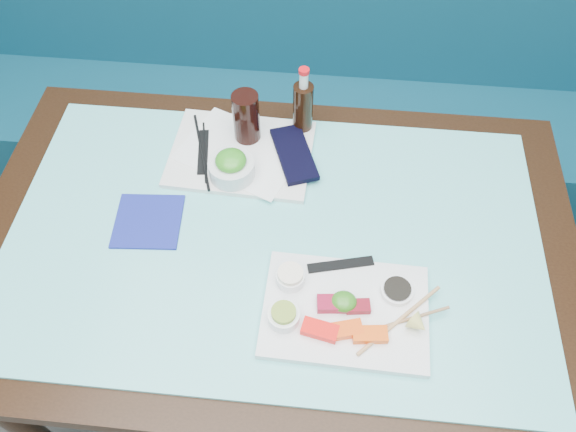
# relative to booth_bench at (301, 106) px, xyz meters

# --- Properties ---
(booth_bench) EXTENTS (3.00, 0.56, 1.17)m
(booth_bench) POSITION_rel_booth_bench_xyz_m (0.00, 0.00, 0.00)
(booth_bench) COLOR #0D4256
(booth_bench) RESTS_ON ground
(dining_table) EXTENTS (1.40, 0.90, 0.75)m
(dining_table) POSITION_rel_booth_bench_xyz_m (0.00, -0.84, 0.29)
(dining_table) COLOR black
(dining_table) RESTS_ON ground
(glass_top) EXTENTS (1.22, 0.76, 0.01)m
(glass_top) POSITION_rel_booth_bench_xyz_m (0.00, -0.84, 0.38)
(glass_top) COLOR #67CFCD
(glass_top) RESTS_ON dining_table
(sashimi_plate) EXTENTS (0.35, 0.25, 0.02)m
(sashimi_plate) POSITION_rel_booth_bench_xyz_m (0.17, -1.02, 0.39)
(sashimi_plate) COLOR white
(sashimi_plate) RESTS_ON glass_top
(salmon_left) EXTENTS (0.08, 0.05, 0.02)m
(salmon_left) POSITION_rel_booth_bench_xyz_m (0.12, -1.07, 0.41)
(salmon_left) COLOR #FF100A
(salmon_left) RESTS_ON sashimi_plate
(salmon_mid) EXTENTS (0.08, 0.05, 0.02)m
(salmon_mid) POSITION_rel_booth_bench_xyz_m (0.17, -1.07, 0.41)
(salmon_mid) COLOR #FD490A
(salmon_mid) RESTS_ON sashimi_plate
(salmon_right) EXTENTS (0.07, 0.04, 0.02)m
(salmon_right) POSITION_rel_booth_bench_xyz_m (0.22, -1.07, 0.41)
(salmon_right) COLOR #FF510A
(salmon_right) RESTS_ON sashimi_plate
(tuna_left) EXTENTS (0.06, 0.04, 0.02)m
(tuna_left) POSITION_rel_booth_bench_xyz_m (0.14, -1.01, 0.41)
(tuna_left) COLOR maroon
(tuna_left) RESTS_ON sashimi_plate
(tuna_right) EXTENTS (0.05, 0.04, 0.02)m
(tuna_right) POSITION_rel_booth_bench_xyz_m (0.20, -1.01, 0.41)
(tuna_right) COLOR maroon
(tuna_right) RESTS_ON sashimi_plate
(seaweed_garnish) EXTENTS (0.06, 0.06, 0.03)m
(seaweed_garnish) POSITION_rel_booth_bench_xyz_m (0.17, -1.01, 0.42)
(seaweed_garnish) COLOR #31781B
(seaweed_garnish) RESTS_ON sashimi_plate
(ramekin_wasabi) EXTENTS (0.08, 0.08, 0.03)m
(ramekin_wasabi) POSITION_rel_booth_bench_xyz_m (0.05, -1.05, 0.41)
(ramekin_wasabi) COLOR white
(ramekin_wasabi) RESTS_ON sashimi_plate
(wasabi_fill) EXTENTS (0.07, 0.07, 0.01)m
(wasabi_fill) POSITION_rel_booth_bench_xyz_m (0.05, -1.05, 0.43)
(wasabi_fill) COLOR olive
(wasabi_fill) RESTS_ON ramekin_wasabi
(ramekin_ginger) EXTENTS (0.06, 0.06, 0.03)m
(ramekin_ginger) POSITION_rel_booth_bench_xyz_m (0.05, -0.96, 0.41)
(ramekin_ginger) COLOR white
(ramekin_ginger) RESTS_ON sashimi_plate
(ginger_fill) EXTENTS (0.07, 0.07, 0.01)m
(ginger_fill) POSITION_rel_booth_bench_xyz_m (0.05, -0.96, 0.43)
(ginger_fill) COLOR white
(ginger_fill) RESTS_ON ramekin_ginger
(soy_dish) EXTENTS (0.08, 0.08, 0.01)m
(soy_dish) POSITION_rel_booth_bench_xyz_m (0.28, -0.97, 0.41)
(soy_dish) COLOR white
(soy_dish) RESTS_ON sashimi_plate
(soy_fill) EXTENTS (0.07, 0.07, 0.01)m
(soy_fill) POSITION_rel_booth_bench_xyz_m (0.28, -0.97, 0.42)
(soy_fill) COLOR black
(soy_fill) RESTS_ON soy_dish
(lemon_wedge) EXTENTS (0.05, 0.05, 0.04)m
(lemon_wedge) POSITION_rel_booth_bench_xyz_m (0.32, -1.05, 0.42)
(lemon_wedge) COLOR #F3E473
(lemon_wedge) RESTS_ON sashimi_plate
(chopstick_sleeve) EXTENTS (0.15, 0.06, 0.00)m
(chopstick_sleeve) POSITION_rel_booth_bench_xyz_m (0.16, -0.91, 0.40)
(chopstick_sleeve) COLOR black
(chopstick_sleeve) RESTS_ON sashimi_plate
(wooden_chopstick_a) EXTENTS (0.17, 0.17, 0.01)m
(wooden_chopstick_a) POSITION_rel_booth_bench_xyz_m (0.28, -1.03, 0.40)
(wooden_chopstick_a) COLOR tan
(wooden_chopstick_a) RESTS_ON sashimi_plate
(wooden_chopstick_b) EXTENTS (0.19, 0.08, 0.01)m
(wooden_chopstick_b) POSITION_rel_booth_bench_xyz_m (0.29, -1.03, 0.40)
(wooden_chopstick_b) COLOR #9B6D49
(wooden_chopstick_b) RESTS_ON sashimi_plate
(serving_tray) EXTENTS (0.37, 0.28, 0.01)m
(serving_tray) POSITION_rel_booth_bench_xyz_m (-0.11, -0.60, 0.39)
(serving_tray) COLOR white
(serving_tray) RESTS_ON glass_top
(paper_placemat) EXTENTS (0.35, 0.30, 0.00)m
(paper_placemat) POSITION_rel_booth_bench_xyz_m (-0.11, -0.60, 0.40)
(paper_placemat) COLOR white
(paper_placemat) RESTS_ON serving_tray
(seaweed_bowl) EXTENTS (0.14, 0.14, 0.05)m
(seaweed_bowl) POSITION_rel_booth_bench_xyz_m (-0.12, -0.68, 0.42)
(seaweed_bowl) COLOR silver
(seaweed_bowl) RESTS_ON serving_tray
(seaweed_salad) EXTENTS (0.08, 0.08, 0.04)m
(seaweed_salad) POSITION_rel_booth_bench_xyz_m (-0.12, -0.68, 0.45)
(seaweed_salad) COLOR #338C20
(seaweed_salad) RESTS_ON seaweed_bowl
(cola_glass) EXTENTS (0.08, 0.08, 0.14)m
(cola_glass) POSITION_rel_booth_bench_xyz_m (-0.10, -0.55, 0.47)
(cola_glass) COLOR black
(cola_glass) RESTS_ON serving_tray
(navy_pouch) EXTENTS (0.14, 0.20, 0.01)m
(navy_pouch) POSITION_rel_booth_bench_xyz_m (0.03, -0.60, 0.40)
(navy_pouch) COLOR black
(navy_pouch) RESTS_ON serving_tray
(fork) EXTENTS (0.01, 0.08, 0.01)m
(fork) POSITION_rel_booth_bench_xyz_m (0.02, -0.50, 0.40)
(fork) COLOR silver
(fork) RESTS_ON serving_tray
(black_chopstick_a) EXTENTS (0.09, 0.25, 0.01)m
(black_chopstick_a) POSITION_rel_booth_bench_xyz_m (-0.21, -0.61, 0.40)
(black_chopstick_a) COLOR black
(black_chopstick_a) RESTS_ON serving_tray
(black_chopstick_b) EXTENTS (0.05, 0.20, 0.01)m
(black_chopstick_b) POSITION_rel_booth_bench_xyz_m (-0.20, -0.61, 0.40)
(black_chopstick_b) COLOR black
(black_chopstick_b) RESTS_ON serving_tray
(tray_sleeve) EXTENTS (0.05, 0.15, 0.00)m
(tray_sleeve) POSITION_rel_booth_bench_xyz_m (-0.20, -0.61, 0.40)
(tray_sleeve) COLOR black
(tray_sleeve) RESTS_ON serving_tray
(cola_bottle_body) EXTENTS (0.05, 0.05, 0.15)m
(cola_bottle_body) POSITION_rel_booth_bench_xyz_m (0.04, -0.50, 0.46)
(cola_bottle_body) COLOR black
(cola_bottle_body) RESTS_ON glass_top
(cola_bottle_neck) EXTENTS (0.03, 0.03, 0.04)m
(cola_bottle_neck) POSITION_rel_booth_bench_xyz_m (0.04, -0.50, 0.55)
(cola_bottle_neck) COLOR silver
(cola_bottle_neck) RESTS_ON cola_bottle_body
(cola_bottle_cap) EXTENTS (0.03, 0.03, 0.01)m
(cola_bottle_cap) POSITION_rel_booth_bench_xyz_m (0.04, -0.50, 0.58)
(cola_bottle_cap) COLOR red
(cola_bottle_cap) RESTS_ON cola_bottle_neck
(blue_napkin) EXTENTS (0.16, 0.16, 0.01)m
(blue_napkin) POSITION_rel_booth_bench_xyz_m (-0.30, -0.83, 0.39)
(blue_napkin) COLOR navy
(blue_napkin) RESTS_ON glass_top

